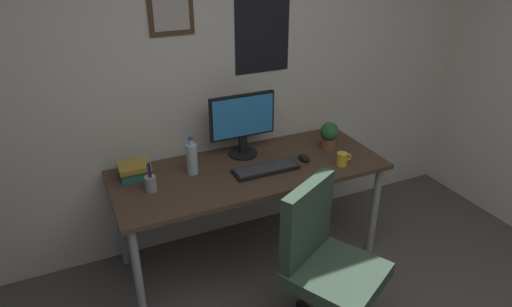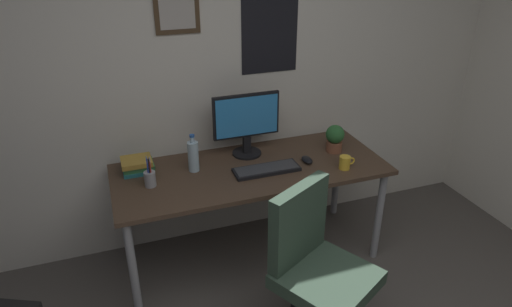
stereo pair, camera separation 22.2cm
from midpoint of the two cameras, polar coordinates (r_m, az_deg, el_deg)
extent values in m
cube|color=silver|center=(3.10, -7.56, 10.93)|extent=(4.40, 0.08, 2.60)
cube|color=#4C3823|center=(2.91, -13.08, 17.67)|extent=(0.28, 0.02, 0.34)
cube|color=beige|center=(2.90, -13.03, 17.64)|extent=(0.22, 0.00, 0.28)
cube|color=black|center=(3.13, -1.30, 15.21)|extent=(0.40, 0.01, 0.56)
cube|color=#4C3828|center=(2.95, -2.96, -2.13)|extent=(1.78, 0.72, 0.03)
cylinder|color=#9EA0A5|center=(2.76, -17.05, -14.84)|extent=(0.05, 0.05, 0.69)
cylinder|color=#9EA0A5|center=(3.28, 12.93, -7.03)|extent=(0.05, 0.05, 0.69)
cylinder|color=#9EA0A5|center=(3.25, -18.75, -8.23)|extent=(0.05, 0.05, 0.69)
cylinder|color=#9EA0A5|center=(3.70, 7.43, -2.45)|extent=(0.05, 0.05, 0.69)
cube|color=#334738|center=(2.51, 7.62, -15.07)|extent=(0.62, 0.62, 0.08)
cube|color=#334738|center=(2.43, 3.86, -8.59)|extent=(0.40, 0.26, 0.45)
cylinder|color=black|center=(3.00, 9.92, -18.45)|extent=(0.05, 0.05, 0.04)
cylinder|color=black|center=(2.96, 3.27, -18.61)|extent=(0.05, 0.05, 0.04)
cylinder|color=black|center=(3.12, -3.69, -0.02)|extent=(0.20, 0.20, 0.01)
cube|color=black|center=(3.09, -3.72, 1.10)|extent=(0.05, 0.04, 0.12)
cube|color=black|center=(3.01, -3.87, 4.75)|extent=(0.46, 0.02, 0.30)
cube|color=#338CD8|center=(3.00, -3.74, 4.62)|extent=(0.43, 0.00, 0.27)
cube|color=black|center=(2.90, -0.93, -2.05)|extent=(0.43, 0.15, 0.02)
cube|color=#38383A|center=(2.90, -0.93, -1.82)|extent=(0.41, 0.13, 0.00)
ellipsoid|color=black|center=(3.04, 4.05, -0.59)|extent=(0.06, 0.11, 0.04)
cylinder|color=silver|center=(2.88, -10.31, -0.75)|extent=(0.07, 0.07, 0.20)
cylinder|color=silver|center=(2.83, -10.50, 1.42)|extent=(0.03, 0.03, 0.04)
cylinder|color=#2659B2|center=(2.82, -10.54, 1.88)|extent=(0.03, 0.03, 0.01)
cylinder|color=yellow|center=(2.99, 8.77, -0.75)|extent=(0.07, 0.07, 0.09)
torus|color=yellow|center=(3.01, 9.54, -0.50)|extent=(0.05, 0.01, 0.05)
cylinder|color=brown|center=(3.22, 7.24, 1.24)|extent=(0.11, 0.11, 0.07)
sphere|color=#2D6B33|center=(3.18, 7.33, 2.75)|extent=(0.13, 0.13, 0.13)
ellipsoid|color=#287A38|center=(3.18, 6.64, 3.11)|extent=(0.07, 0.08, 0.02)
ellipsoid|color=#287A38|center=(3.21, 7.58, 3.26)|extent=(0.07, 0.08, 0.02)
ellipsoid|color=#287A38|center=(3.13, 7.24, 2.88)|extent=(0.08, 0.07, 0.02)
cylinder|color=#9EA0A5|center=(2.77, -15.48, -3.76)|extent=(0.07, 0.07, 0.09)
cylinder|color=#263FBF|center=(2.72, -15.79, -2.44)|extent=(0.01, 0.01, 0.13)
cylinder|color=red|center=(2.73, -15.48, -2.37)|extent=(0.01, 0.01, 0.13)
cylinder|color=black|center=(2.72, -15.59, -2.44)|extent=(0.01, 0.01, 0.13)
cylinder|color=#9EA0A5|center=(2.73, -15.48, -2.22)|extent=(0.01, 0.03, 0.14)
cylinder|color=#9EA0A5|center=(2.73, -15.81, -2.29)|extent=(0.01, 0.02, 0.14)
cube|color=#26727A|center=(2.96, -17.48, -2.67)|extent=(0.15, 0.17, 0.03)
cube|color=#33723F|center=(2.95, -17.13, -2.09)|extent=(0.19, 0.16, 0.03)
cube|color=gold|center=(2.93, -17.36, -1.61)|extent=(0.19, 0.17, 0.03)
camera|label=1|loc=(0.11, -92.27, -1.13)|focal=31.55mm
camera|label=2|loc=(0.11, 87.73, 1.13)|focal=31.55mm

